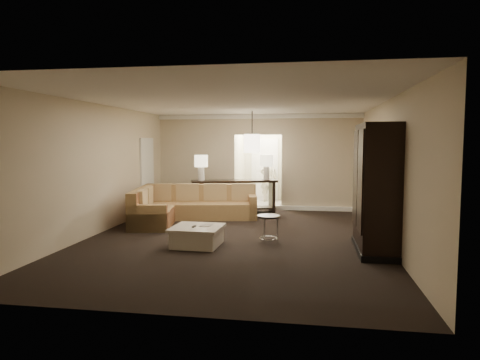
% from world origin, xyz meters
% --- Properties ---
extents(ground, '(8.00, 8.00, 0.00)m').
position_xyz_m(ground, '(0.00, 0.00, 0.00)').
color(ground, black).
rests_on(ground, ground).
extents(wall_back, '(6.00, 0.04, 2.80)m').
position_xyz_m(wall_back, '(0.00, 4.00, 1.40)').
color(wall_back, beige).
rests_on(wall_back, ground).
extents(wall_front, '(6.00, 0.04, 2.80)m').
position_xyz_m(wall_front, '(0.00, -4.00, 1.40)').
color(wall_front, beige).
rests_on(wall_front, ground).
extents(wall_left, '(0.04, 8.00, 2.80)m').
position_xyz_m(wall_left, '(-3.00, 0.00, 1.40)').
color(wall_left, beige).
rests_on(wall_left, ground).
extents(wall_right, '(0.04, 8.00, 2.80)m').
position_xyz_m(wall_right, '(3.00, 0.00, 1.40)').
color(wall_right, beige).
rests_on(wall_right, ground).
extents(ceiling, '(6.00, 8.00, 0.02)m').
position_xyz_m(ceiling, '(0.00, 0.00, 2.80)').
color(ceiling, white).
rests_on(ceiling, wall_back).
extents(crown_molding, '(6.00, 0.10, 0.12)m').
position_xyz_m(crown_molding, '(0.00, 3.95, 2.73)').
color(crown_molding, white).
rests_on(crown_molding, wall_back).
extents(baseboard, '(6.00, 0.10, 0.12)m').
position_xyz_m(baseboard, '(0.00, 3.95, 0.06)').
color(baseboard, white).
rests_on(baseboard, ground).
extents(side_door, '(0.05, 0.90, 2.10)m').
position_xyz_m(side_door, '(-2.97, 2.80, 1.05)').
color(side_door, white).
rests_on(side_door, ground).
extents(foyer, '(1.44, 2.02, 2.80)m').
position_xyz_m(foyer, '(0.00, 5.34, 1.30)').
color(foyer, beige).
rests_on(foyer, ground).
extents(sectional_sofa, '(3.07, 2.74, 0.88)m').
position_xyz_m(sectional_sofa, '(-1.59, 1.81, 0.35)').
color(sectional_sofa, brown).
rests_on(sectional_sofa, ground).
extents(coffee_table, '(0.97, 0.97, 0.39)m').
position_xyz_m(coffee_table, '(-0.60, -0.72, 0.19)').
color(coffee_table, silver).
rests_on(coffee_table, ground).
extents(console_table, '(2.44, 1.27, 0.92)m').
position_xyz_m(console_table, '(-0.57, 3.20, 0.55)').
color(console_table, black).
rests_on(console_table, ground).
extents(armoire, '(0.69, 1.60, 2.30)m').
position_xyz_m(armoire, '(2.69, -0.64, 1.10)').
color(armoire, black).
rests_on(armoire, ground).
extents(drink_table, '(0.45, 0.45, 0.56)m').
position_xyz_m(drink_table, '(0.73, -0.32, 0.40)').
color(drink_table, black).
rests_on(drink_table, ground).
extents(table_lamp_left, '(0.37, 0.37, 0.71)m').
position_xyz_m(table_lamp_left, '(-1.44, 2.91, 1.39)').
color(table_lamp_left, white).
rests_on(table_lamp_left, console_table).
extents(table_lamp_right, '(0.37, 0.37, 0.71)m').
position_xyz_m(table_lamp_right, '(0.31, 3.49, 1.39)').
color(table_lamp_right, white).
rests_on(table_lamp_right, console_table).
extents(pendant_light, '(0.38, 0.38, 1.09)m').
position_xyz_m(pendant_light, '(0.00, 2.70, 1.95)').
color(pendant_light, black).
rests_on(pendant_light, ceiling).
extents(person, '(0.68, 0.52, 1.69)m').
position_xyz_m(person, '(0.16, 5.60, 0.84)').
color(person, beige).
rests_on(person, ground).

